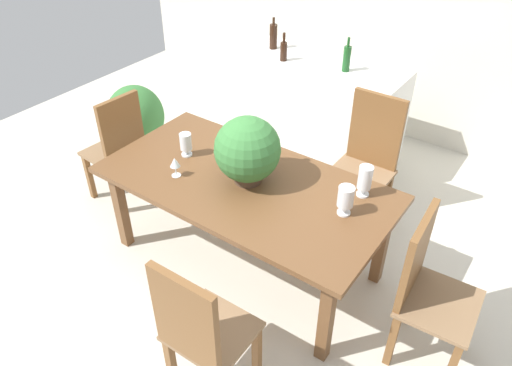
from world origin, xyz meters
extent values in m
plane|color=beige|center=(0.00, 0.00, 0.00)|extent=(7.04, 7.04, 0.00)
cube|color=beige|center=(0.00, 2.60, 1.30)|extent=(6.40, 0.10, 2.60)
cube|color=brown|center=(0.00, 0.09, 0.71)|extent=(1.97, 1.01, 0.04)
cube|color=brown|center=(-0.87, -0.30, 0.35)|extent=(0.07, 0.07, 0.69)
cube|color=brown|center=(0.87, -0.30, 0.35)|extent=(0.07, 0.07, 0.69)
cube|color=brown|center=(-0.87, 0.48, 0.35)|extent=(0.07, 0.07, 0.69)
cube|color=brown|center=(0.87, 0.48, 0.35)|extent=(0.07, 0.07, 0.69)
cube|color=brown|center=(0.25, 0.81, 0.22)|extent=(0.04, 0.04, 0.44)
cube|color=brown|center=(0.63, 0.81, 0.22)|extent=(0.04, 0.04, 0.44)
cube|color=brown|center=(0.26, 1.17, 0.22)|extent=(0.04, 0.04, 0.44)
cube|color=brown|center=(0.63, 1.17, 0.22)|extent=(0.04, 0.04, 0.44)
cube|color=olive|center=(0.44, 0.99, 0.45)|extent=(0.45, 0.43, 0.03)
cube|color=brown|center=(0.44, 1.19, 0.76)|extent=(0.42, 0.04, 0.60)
cube|color=brown|center=(-1.53, 0.27, 0.22)|extent=(0.05, 0.05, 0.44)
cube|color=brown|center=(-1.56, -0.06, 0.22)|extent=(0.05, 0.05, 0.44)
cube|color=brown|center=(-1.19, 0.25, 0.22)|extent=(0.05, 0.05, 0.44)
cube|color=brown|center=(-1.22, -0.09, 0.22)|extent=(0.05, 0.05, 0.44)
cube|color=olive|center=(-1.38, 0.09, 0.45)|extent=(0.45, 0.44, 0.03)
cube|color=brown|center=(-1.19, 0.08, 0.74)|extent=(0.07, 0.38, 0.54)
cube|color=brown|center=(0.62, -0.63, 0.22)|extent=(0.04, 0.04, 0.44)
cube|color=brown|center=(0.26, -0.64, 0.22)|extent=(0.04, 0.04, 0.44)
cube|color=brown|center=(0.27, -0.97, 0.22)|extent=(0.04, 0.04, 0.44)
cube|color=olive|center=(0.44, -0.80, 0.45)|extent=(0.44, 0.42, 0.03)
cube|color=brown|center=(0.45, -0.99, 0.74)|extent=(0.39, 0.05, 0.55)
cube|color=brown|center=(1.54, 0.29, 0.22)|extent=(0.05, 0.05, 0.44)
cube|color=brown|center=(1.22, -0.11, 0.22)|extent=(0.05, 0.05, 0.44)
cube|color=brown|center=(1.19, 0.27, 0.22)|extent=(0.05, 0.05, 0.44)
cube|color=olive|center=(1.38, 0.09, 0.45)|extent=(0.44, 0.48, 0.03)
cube|color=brown|center=(1.19, 0.08, 0.73)|extent=(0.06, 0.42, 0.53)
cylinder|color=#4C3828|center=(0.01, 0.11, 0.77)|extent=(0.18, 0.18, 0.08)
sphere|color=#387538|center=(0.01, 0.11, 0.98)|extent=(0.43, 0.43, 0.43)
sphere|color=silver|center=(-0.08, 0.26, 0.93)|extent=(0.05, 0.05, 0.05)
sphere|color=silver|center=(0.16, 0.20, 0.96)|extent=(0.06, 0.06, 0.06)
sphere|color=silver|center=(0.01, 0.31, 1.07)|extent=(0.05, 0.05, 0.05)
sphere|color=silver|center=(-0.12, 0.25, 0.93)|extent=(0.05, 0.05, 0.05)
sphere|color=silver|center=(-0.08, -0.01, 1.06)|extent=(0.04, 0.04, 0.04)
cylinder|color=silver|center=(0.69, 0.18, 0.74)|extent=(0.08, 0.08, 0.01)
cylinder|color=silver|center=(0.69, 0.18, 0.77)|extent=(0.02, 0.02, 0.05)
cylinder|color=silver|center=(0.69, 0.18, 0.86)|extent=(0.10, 0.10, 0.13)
cylinder|color=silver|center=(0.70, 0.41, 0.74)|extent=(0.08, 0.08, 0.01)
cylinder|color=silver|center=(0.70, 0.41, 0.77)|extent=(0.02, 0.02, 0.05)
cylinder|color=silver|center=(0.70, 0.41, 0.87)|extent=(0.09, 0.09, 0.16)
cylinder|color=silver|center=(-0.53, 0.11, 0.74)|extent=(0.08, 0.08, 0.01)
cylinder|color=silver|center=(-0.53, 0.11, 0.76)|extent=(0.02, 0.02, 0.04)
cylinder|color=silver|center=(-0.53, 0.11, 0.84)|extent=(0.09, 0.09, 0.12)
cylinder|color=silver|center=(-0.42, -0.13, 0.73)|extent=(0.06, 0.06, 0.00)
cylinder|color=silver|center=(-0.42, -0.13, 0.77)|extent=(0.01, 0.01, 0.07)
cone|color=silver|center=(-0.42, -0.13, 0.84)|extent=(0.07, 0.07, 0.07)
cube|color=white|center=(-0.37, 1.70, 0.47)|extent=(1.57, 0.70, 0.94)
cylinder|color=#194C1E|center=(-0.10, 1.68, 1.04)|extent=(0.07, 0.07, 0.22)
cylinder|color=#194C1E|center=(-0.10, 1.68, 1.19)|extent=(0.02, 0.02, 0.08)
cylinder|color=black|center=(-0.90, 1.76, 1.05)|extent=(0.07, 0.07, 0.23)
cylinder|color=black|center=(-0.90, 1.76, 1.20)|extent=(0.02, 0.02, 0.07)
cylinder|color=black|center=(-0.66, 1.57, 1.02)|extent=(0.06, 0.06, 0.17)
cylinder|color=black|center=(-0.66, 1.57, 1.15)|extent=(0.03, 0.03, 0.09)
cylinder|color=#9E9384|center=(-1.82, 0.75, 0.07)|extent=(0.25, 0.25, 0.14)
ellipsoid|color=#387538|center=(-1.82, 0.75, 0.36)|extent=(0.56, 0.56, 0.61)
camera|label=1|loc=(1.59, -2.01, 2.64)|focal=34.24mm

